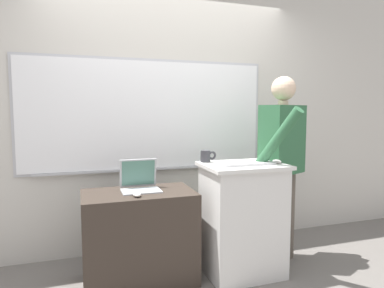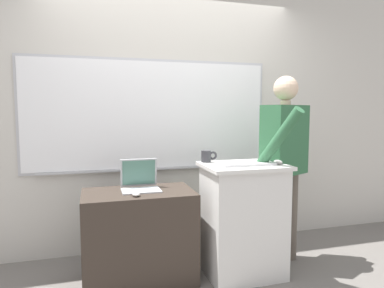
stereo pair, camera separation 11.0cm
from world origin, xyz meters
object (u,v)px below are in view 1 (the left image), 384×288
object	(u,v)px
lectern_podium	(242,219)
computer_mouse_by_laptop	(137,194)
person_presenter	(282,155)
laptop	(139,180)
wireless_keyboard	(248,164)
coffee_mug	(206,156)
computer_mouse_by_keyboard	(277,162)
side_desk	(139,237)

from	to	relation	value
lectern_podium	computer_mouse_by_laptop	size ratio (longest dim) A/B	9.50
person_presenter	laptop	size ratio (longest dim) A/B	5.49
wireless_keyboard	coffee_mug	size ratio (longest dim) A/B	3.18
computer_mouse_by_laptop	computer_mouse_by_keyboard	xyz separation A→B (m)	(1.17, -0.06, 0.20)
side_desk	laptop	size ratio (longest dim) A/B	2.86
computer_mouse_by_keyboard	coffee_mug	distance (m)	0.60
laptop	computer_mouse_by_laptop	world-z (taller)	laptop
lectern_podium	computer_mouse_by_keyboard	distance (m)	0.57
lectern_podium	person_presenter	size ratio (longest dim) A/B	0.56
computer_mouse_by_keyboard	coffee_mug	world-z (taller)	coffee_mug
lectern_podium	person_presenter	distance (m)	0.69
person_presenter	laptop	bearing A→B (deg)	150.43
side_desk	laptop	distance (m)	0.46
side_desk	wireless_keyboard	bearing A→B (deg)	-12.82
lectern_podium	computer_mouse_by_laptop	bearing A→B (deg)	-178.78
person_presenter	computer_mouse_by_laptop	xyz separation A→B (m)	(-1.34, -0.12, -0.23)
side_desk	computer_mouse_by_keyboard	xyz separation A→B (m)	(1.14, -0.21, 0.59)
computer_mouse_by_keyboard	side_desk	bearing A→B (deg)	169.76
wireless_keyboard	computer_mouse_by_keyboard	xyz separation A→B (m)	(0.27, -0.01, 0.01)
side_desk	wireless_keyboard	distance (m)	1.07
computer_mouse_by_laptop	person_presenter	bearing A→B (deg)	5.25
computer_mouse_by_laptop	computer_mouse_by_keyboard	distance (m)	1.19
person_presenter	wireless_keyboard	distance (m)	0.47
wireless_keyboard	computer_mouse_by_keyboard	size ratio (longest dim) A/B	4.53
laptop	wireless_keyboard	xyz separation A→B (m)	(0.85, -0.28, 0.14)
computer_mouse_by_keyboard	coffee_mug	size ratio (longest dim) A/B	0.70
lectern_podium	wireless_keyboard	distance (m)	0.49
coffee_mug	laptop	bearing A→B (deg)	178.13
person_presenter	computer_mouse_by_keyboard	world-z (taller)	person_presenter
side_desk	wireless_keyboard	world-z (taller)	wireless_keyboard
lectern_podium	laptop	xyz separation A→B (m)	(-0.84, 0.21, 0.35)
wireless_keyboard	side_desk	bearing A→B (deg)	167.18
coffee_mug	computer_mouse_by_keyboard	bearing A→B (deg)	-26.72
person_presenter	laptop	distance (m)	1.30
person_presenter	coffee_mug	bearing A→B (deg)	148.00
computer_mouse_by_laptop	side_desk	bearing A→B (deg)	75.92
person_presenter	side_desk	bearing A→B (deg)	154.11
laptop	wireless_keyboard	size ratio (longest dim) A/B	0.68
wireless_keyboard	computer_mouse_by_laptop	bearing A→B (deg)	176.99
wireless_keyboard	coffee_mug	distance (m)	0.37
side_desk	computer_mouse_by_laptop	world-z (taller)	computer_mouse_by_laptop
side_desk	computer_mouse_by_keyboard	size ratio (longest dim) A/B	8.86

